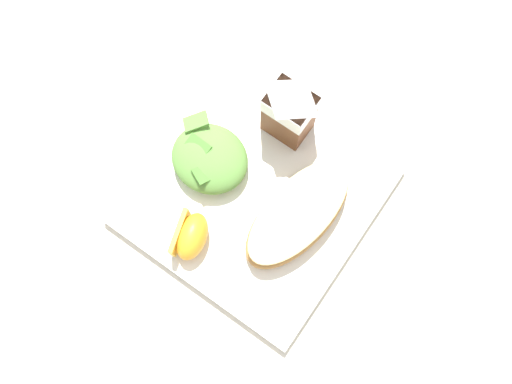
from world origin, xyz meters
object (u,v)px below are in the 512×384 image
(cheesy_pizza_bread, at_px, (298,214))
(green_salad_pile, at_px, (207,161))
(milk_carton, at_px, (290,109))
(orange_wedge_front, at_px, (191,236))
(white_plate, at_px, (256,195))

(cheesy_pizza_bread, bearing_deg, green_salad_pile, -175.61)
(cheesy_pizza_bread, xyz_separation_m, milk_carton, (-0.08, 0.09, 0.04))
(green_salad_pile, bearing_deg, orange_wedge_front, -66.07)
(white_plate, relative_size, green_salad_pile, 2.61)
(milk_carton, bearing_deg, cheesy_pizza_bread, -49.83)
(orange_wedge_front, bearing_deg, white_plate, 70.89)
(white_plate, height_order, milk_carton, milk_carton)
(cheesy_pizza_bread, height_order, milk_carton, milk_carton)
(white_plate, xyz_separation_m, orange_wedge_front, (-0.03, -0.09, 0.03))
(cheesy_pizza_bread, relative_size, green_salad_pile, 1.67)
(milk_carton, bearing_deg, orange_wedge_front, -94.06)
(milk_carton, relative_size, orange_wedge_front, 1.62)
(white_plate, height_order, cheesy_pizza_bread, cheesy_pizza_bread)
(green_salad_pile, relative_size, orange_wedge_front, 1.58)
(white_plate, bearing_deg, green_salad_pile, -176.24)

